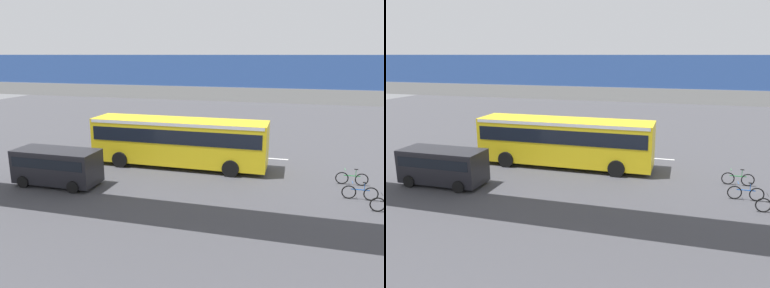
{
  "view_description": "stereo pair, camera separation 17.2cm",
  "coord_description": "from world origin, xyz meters",
  "views": [
    {
      "loc": [
        -7.16,
        23.82,
        7.26
      ],
      "look_at": [
        -0.92,
        1.39,
        1.6
      ],
      "focal_mm": 34.53,
      "sensor_mm": 36.0,
      "label": 1
    },
    {
      "loc": [
        -7.33,
        23.77,
        7.26
      ],
      "look_at": [
        -0.92,
        1.39,
        1.6
      ],
      "focal_mm": 34.53,
      "sensor_mm": 36.0,
      "label": 2
    }
  ],
  "objects": [
    {
      "name": "parked_van",
      "position": [
        5.59,
        6.56,
        1.18
      ],
      "size": [
        4.8,
        2.17,
        2.05
      ],
      "color": "black",
      "rests_on": "ground"
    },
    {
      "name": "lane_dash_left",
      "position": [
        -2.0,
        -2.23,
        0.0
      ],
      "size": [
        2.0,
        0.2,
        0.01
      ],
      "primitive_type": "cube",
      "color": "silver",
      "rests_on": "ground"
    },
    {
      "name": "city_bus",
      "position": [
        0.01,
        1.28,
        1.88
      ],
      "size": [
        11.54,
        2.85,
        3.15
      ],
      "color": "yellow",
      "rests_on": "ground"
    },
    {
      "name": "pedestrian",
      "position": [
        5.91,
        -3.52,
        0.89
      ],
      "size": [
        0.38,
        0.38,
        1.79
      ],
      "color": "#2D2D38",
      "rests_on": "ground"
    },
    {
      "name": "lane_dash_centre",
      "position": [
        2.0,
        -2.23,
        0.0
      ],
      "size": [
        2.0,
        0.2,
        0.01
      ],
      "primitive_type": "cube",
      "color": "silver",
      "rests_on": "ground"
    },
    {
      "name": "ground",
      "position": [
        0.0,
        0.0,
        0.0
      ],
      "size": [
        80.0,
        80.0,
        0.0
      ],
      "primitive_type": "plane",
      "color": "#424247"
    },
    {
      "name": "pedestrian_overpass",
      "position": [
        0.0,
        9.66,
        5.46
      ],
      "size": [
        30.43,
        2.6,
        7.25
      ],
      "color": "#9E9E99",
      "rests_on": "ground"
    },
    {
      "name": "bicycle_blue",
      "position": [
        -10.69,
        4.42,
        0.37
      ],
      "size": [
        1.77,
        0.44,
        0.96
      ],
      "color": "black",
      "rests_on": "ground"
    },
    {
      "name": "bicycle_green",
      "position": [
        -10.59,
        2.14,
        0.37
      ],
      "size": [
        1.77,
        0.44,
        0.96
      ],
      "color": "black",
      "rests_on": "ground"
    },
    {
      "name": "lane_dash_right",
      "position": [
        6.0,
        -2.23,
        0.0
      ],
      "size": [
        2.0,
        0.2,
        0.01
      ],
      "primitive_type": "cube",
      "color": "silver",
      "rests_on": "ground"
    },
    {
      "name": "lane_dash_leftmost",
      "position": [
        -6.0,
        -2.23,
        0.0
      ],
      "size": [
        2.0,
        0.2,
        0.01
      ],
      "primitive_type": "cube",
      "color": "silver",
      "rests_on": "ground"
    }
  ]
}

